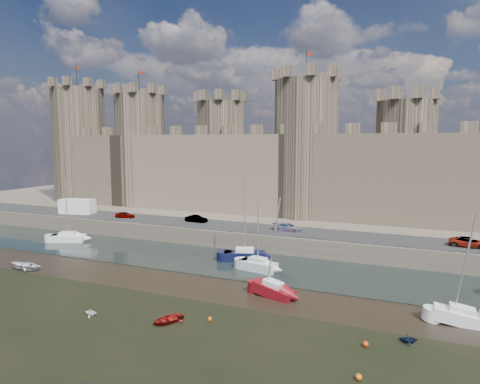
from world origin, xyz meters
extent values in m
plane|color=black|center=(0.00, 0.00, 0.00)|extent=(160.00, 160.00, 0.00)
cube|color=black|center=(0.00, 24.00, 0.04)|extent=(160.00, 12.00, 0.08)
cube|color=#4C443A|center=(0.00, 60.00, 1.25)|extent=(160.00, 60.00, 2.50)
cube|color=black|center=(0.00, 34.00, 2.55)|extent=(160.00, 7.00, 0.10)
cube|color=#42382B|center=(0.00, 48.00, 9.50)|extent=(100.00, 9.00, 14.00)
cylinder|color=#42382B|center=(-48.00, 48.00, 14.50)|extent=(11.00, 11.00, 24.00)
cylinder|color=black|center=(-48.00, 48.00, 29.00)|extent=(0.10, 0.10, 5.00)
cube|color=maroon|center=(-47.50, 48.00, 30.80)|extent=(1.00, 0.03, 0.60)
cylinder|color=#42382B|center=(-32.00, 48.00, 13.50)|extent=(10.00, 10.00, 22.00)
cylinder|color=black|center=(-32.00, 48.00, 27.00)|extent=(0.10, 0.10, 5.00)
cube|color=maroon|center=(-31.50, 48.00, 28.80)|extent=(1.00, 0.03, 0.60)
cylinder|color=#42382B|center=(-14.00, 48.00, 12.50)|extent=(9.00, 9.00, 20.00)
cylinder|color=#42382B|center=(2.00, 48.00, 14.00)|extent=(11.00, 11.00, 23.00)
cylinder|color=black|center=(2.00, 48.00, 28.00)|extent=(0.10, 0.10, 5.00)
cube|color=maroon|center=(2.50, 48.00, 29.80)|extent=(1.00, 0.03, 0.60)
cylinder|color=#42382B|center=(18.00, 48.00, 12.00)|extent=(9.00, 9.00, 19.00)
imported|color=gray|center=(-24.81, 33.36, 3.05)|extent=(3.42, 1.87, 1.10)
imported|color=gray|center=(-11.95, 34.67, 3.09)|extent=(3.64, 1.38, 1.19)
imported|color=gray|center=(3.29, 34.07, 3.09)|extent=(4.12, 1.76, 1.18)
imported|color=gray|center=(26.29, 33.64, 3.13)|extent=(4.70, 2.52, 1.26)
cube|color=silver|center=(-35.29, 33.50, 3.81)|extent=(6.41, 3.72, 2.63)
cube|color=silver|center=(-28.65, 24.51, 0.60)|extent=(5.44, 3.81, 1.03)
cube|color=silver|center=(-28.65, 24.51, 1.35)|extent=(2.61, 2.16, 0.47)
cylinder|color=silver|center=(-28.65, 24.51, 5.34)|extent=(0.14, 0.14, 8.45)
cube|color=black|center=(0.19, 25.53, 0.65)|extent=(5.62, 3.81, 1.14)
cube|color=silver|center=(0.19, 25.53, 1.48)|extent=(2.69, 2.18, 0.52)
cylinder|color=silver|center=(0.19, 25.53, 5.90)|extent=(0.14, 0.14, 9.35)
cube|color=silver|center=(3.25, 22.18, 0.62)|extent=(4.88, 2.64, 1.09)
cube|color=silver|center=(3.25, 22.18, 1.41)|extent=(2.26, 1.63, 0.49)
cylinder|color=silver|center=(3.25, 22.18, 5.61)|extent=(0.14, 0.14, 8.89)
cube|color=maroon|center=(7.64, 14.96, 0.54)|extent=(4.55, 2.67, 1.09)
cube|color=silver|center=(7.64, 14.96, 1.33)|extent=(2.13, 1.60, 0.49)
cylinder|color=silver|center=(7.64, 14.96, 5.54)|extent=(0.14, 0.14, 8.90)
cube|color=silver|center=(24.30, 15.09, 0.53)|extent=(4.53, 1.86, 1.05)
cube|color=silver|center=(24.30, 15.09, 1.29)|extent=(2.02, 1.27, 0.48)
cylinder|color=silver|center=(24.30, 15.09, 5.36)|extent=(0.14, 0.14, 8.62)
imported|color=white|center=(-5.52, 4.08, 0.31)|extent=(1.31, 1.18, 0.61)
imported|color=maroon|center=(1.42, 5.56, 0.30)|extent=(3.11, 3.49, 0.60)
imported|color=silver|center=(-22.70, 11.70, 0.40)|extent=(4.26, 3.35, 0.80)
imported|color=black|center=(20.29, 9.63, 0.37)|extent=(1.53, 1.36, 0.74)
sphere|color=#DD5109|center=(4.57, 7.27, 0.19)|extent=(0.38, 0.38, 0.38)
sphere|color=#C53D08|center=(17.39, 7.76, 0.22)|extent=(0.45, 0.45, 0.45)
sphere|color=#D55B09|center=(17.54, 2.92, 0.22)|extent=(0.44, 0.44, 0.44)
camera|label=1|loc=(20.73, -23.85, 15.26)|focal=32.00mm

